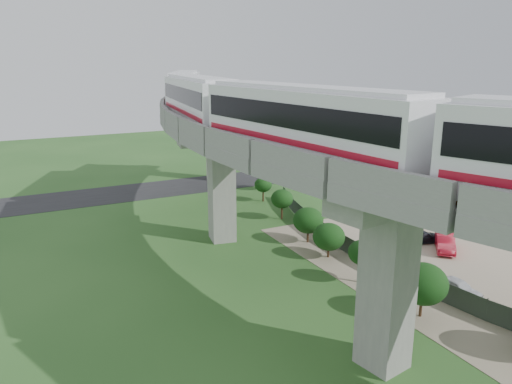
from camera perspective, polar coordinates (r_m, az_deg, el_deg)
ground at (r=35.05m, az=1.60°, el=-10.92°), size 160.00×160.00×0.00m
dirt_lot at (r=41.73m, az=20.30°, el=-7.50°), size 18.00×26.00×0.04m
asphalt_road at (r=61.55m, az=-11.84°, el=0.24°), size 60.00×8.00×0.03m
viaduct at (r=34.13m, az=7.41°, el=4.30°), size 19.58×73.98×11.40m
metro_train at (r=32.00m, az=2.17°, el=9.60°), size 10.63×61.34×3.64m
fence at (r=39.96m, az=14.09°, el=-6.87°), size 3.87×38.73×1.50m
tree_0 at (r=59.77m, az=1.37°, el=2.08°), size 2.17×2.17×2.92m
tree_1 at (r=54.97m, az=0.83°, el=0.84°), size 1.93×1.93×2.73m
tree_2 at (r=48.77m, az=2.99°, el=-0.78°), size 2.17×2.17×3.02m
tree_3 at (r=42.77m, az=5.98°, el=-3.25°), size 2.62×2.62×3.11m
tree_4 at (r=39.84m, az=8.32°, el=-5.09°), size 2.55×2.55×2.84m
tree_5 at (r=35.68m, az=12.14°, el=-6.79°), size 2.09×2.09×3.17m
tree_6 at (r=32.14m, az=18.54°, el=-9.91°), size 2.98×2.98×3.47m
car_white at (r=36.28m, az=22.07°, el=-10.07°), size 1.59×3.48×1.16m
car_red at (r=44.04m, az=20.80°, el=-5.41°), size 3.77×3.95×1.34m
car_dark at (r=45.27m, az=18.49°, el=-4.84°), size 3.86×2.31×1.05m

